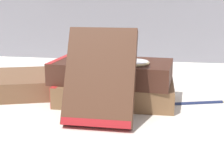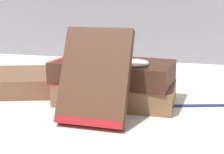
{
  "view_description": "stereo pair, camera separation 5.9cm",
  "coord_description": "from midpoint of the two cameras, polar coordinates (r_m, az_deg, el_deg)",
  "views": [
    {
      "loc": [
        0.09,
        -0.56,
        0.2
      ],
      "look_at": [
        -0.0,
        0.02,
        0.06
      ],
      "focal_mm": 50.0,
      "sensor_mm": 36.0,
      "label": 1
    },
    {
      "loc": [
        0.15,
        -0.55,
        0.2
      ],
      "look_at": [
        -0.0,
        0.02,
        0.06
      ],
      "focal_mm": 50.0,
      "sensor_mm": 36.0,
      "label": 2
    }
  ],
  "objects": [
    {
      "name": "book_leaning_front",
      "position": [
        0.51,
        -5.48,
        -0.56
      ],
      "size": [
        0.12,
        0.09,
        0.16
      ],
      "rotation": [
        -0.45,
        0.0,
        0.0
      ],
      "color": "#4C2D1E",
      "rests_on": "ground_plane"
    },
    {
      "name": "book_flat_bottom",
      "position": [
        0.63,
        -2.57,
        -2.75
      ],
      "size": [
        0.23,
        0.14,
        0.04
      ],
      "rotation": [
        0.0,
        0.0,
        0.02
      ],
      "color": "brown",
      "rests_on": "ground_plane"
    },
    {
      "name": "pocket_watch",
      "position": [
        0.59,
        1.19,
        2.62
      ],
      "size": [
        0.06,
        0.06,
        0.01
      ],
      "color": "silver",
      "rests_on": "book_flat_top"
    },
    {
      "name": "book_flat_top",
      "position": [
        0.62,
        -3.17,
        1.01
      ],
      "size": [
        0.24,
        0.14,
        0.04
      ],
      "rotation": [
        0.0,
        0.0,
        -0.07
      ],
      "color": "#422319",
      "rests_on": "book_flat_bottom"
    },
    {
      "name": "fountain_pen",
      "position": [
        0.64,
        13.2,
        -4.41
      ],
      "size": [
        0.12,
        0.05,
        0.01
      ],
      "rotation": [
        0.0,
        0.0,
        0.3
      ],
      "color": "#1E284C",
      "rests_on": "ground_plane"
    },
    {
      "name": "ground_plane",
      "position": [
        0.6,
        -2.69,
        -5.67
      ],
      "size": [
        3.0,
        3.0,
        0.0
      ],
      "primitive_type": "plane",
      "color": "silver"
    }
  ]
}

